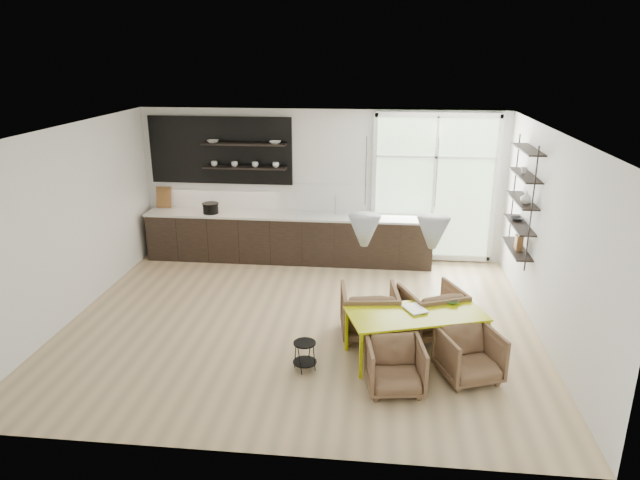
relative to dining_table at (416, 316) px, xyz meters
The scene contains 11 objects.
room 2.39m from the dining_table, 119.21° to the left, with size 7.02×6.01×2.91m.
kitchen_run 4.26m from the dining_table, 123.76° to the left, with size 5.54×0.69×2.75m.
right_shelving 2.84m from the dining_table, 50.16° to the left, with size 0.26×1.22×1.90m.
dining_table is the anchor object (origin of this frame).
armchair_back_left 0.87m from the dining_table, 138.11° to the left, with size 0.79×0.81×0.74m, color brown.
armchair_back_right 0.77m from the dining_table, 68.62° to the left, with size 0.79×0.81×0.74m, color brown.
armchair_front_left 0.90m from the dining_table, 109.21° to the right, with size 0.67×0.69×0.63m, color brown.
armchair_front_right 0.84m from the dining_table, 34.96° to the right, with size 0.69×0.71×0.65m, color brown.
wire_stool 1.54m from the dining_table, 161.47° to the right, with size 0.31×0.31×0.39m.
table_book 0.14m from the dining_table, 169.15° to the left, with size 0.24×0.32×0.03m, color white.
table_bowl 0.62m from the dining_table, 35.35° to the left, with size 0.18×0.18×0.06m, color #427149.
Camera 1 is at (1.14, -7.75, 3.93)m, focal length 32.00 mm.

